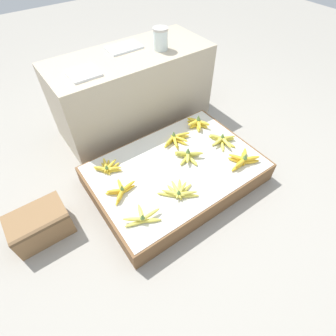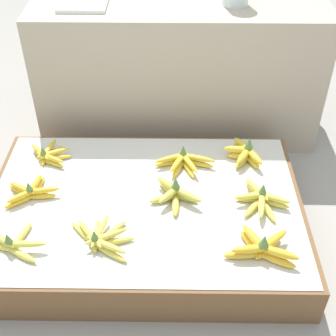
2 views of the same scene
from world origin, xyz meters
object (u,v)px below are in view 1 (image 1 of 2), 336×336
at_px(wooden_crate, 40,225).
at_px(banana_bunch_middle_right, 222,140).
at_px(glass_jar, 161,39).
at_px(banana_bunch_front_right, 243,160).
at_px(banana_bunch_front_left, 142,218).
at_px(banana_bunch_middle_midright, 188,156).
at_px(foam_tray_white, 84,73).
at_px(banana_bunch_back_midright, 176,139).
at_px(banana_bunch_back_right, 197,123).
at_px(banana_bunch_front_midleft, 179,192).
at_px(banana_bunch_middle_left, 121,190).
at_px(banana_bunch_back_left, 108,168).

distance_m(wooden_crate, banana_bunch_middle_right, 1.51).
bearing_deg(glass_jar, banana_bunch_front_right, -87.73).
bearing_deg(wooden_crate, banana_bunch_front_left, -36.29).
height_order(banana_bunch_middle_midright, foam_tray_white, foam_tray_white).
bearing_deg(glass_jar, banana_bunch_back_midright, -113.02).
bearing_deg(foam_tray_white, glass_jar, 1.58).
relative_size(banana_bunch_middle_midright, glass_jar, 1.28).
xyz_separation_m(wooden_crate, banana_bunch_back_right, (1.46, 0.12, 0.11)).
bearing_deg(banana_bunch_front_midleft, banana_bunch_back_right, 40.54).
distance_m(banana_bunch_middle_midright, banana_bunch_middle_right, 0.35).
height_order(banana_bunch_middle_left, banana_bunch_middle_right, banana_bunch_middle_right).
height_order(wooden_crate, banana_bunch_front_right, banana_bunch_front_right).
distance_m(glass_jar, foam_tray_white, 0.70).
relative_size(banana_bunch_middle_right, banana_bunch_back_left, 1.26).
relative_size(banana_bunch_front_left, banana_bunch_middle_midright, 1.14).
bearing_deg(banana_bunch_front_left, banana_bunch_middle_left, 90.83).
bearing_deg(banana_bunch_back_right, banana_bunch_back_left, -179.52).
distance_m(banana_bunch_middle_midright, glass_jar, 0.99).
height_order(banana_bunch_back_left, glass_jar, glass_jar).
xyz_separation_m(banana_bunch_front_left, banana_bunch_middle_right, (0.93, 0.25, 0.00)).
xyz_separation_m(banana_bunch_back_left, banana_bunch_back_right, (0.88, 0.01, 0.01)).
relative_size(banana_bunch_front_left, banana_bunch_back_right, 1.24).
bearing_deg(wooden_crate, banana_bunch_back_left, 11.05).
bearing_deg(banana_bunch_middle_midright, foam_tray_white, 119.76).
distance_m(wooden_crate, banana_bunch_back_midright, 1.19).
height_order(wooden_crate, banana_bunch_back_left, banana_bunch_back_left).
distance_m(banana_bunch_middle_right, banana_bunch_back_left, 0.96).
relative_size(banana_bunch_middle_midright, banana_bunch_back_midright, 0.80).
height_order(banana_bunch_front_midleft, banana_bunch_front_right, banana_bunch_front_right).
bearing_deg(foam_tray_white, wooden_crate, -140.37).
xyz_separation_m(banana_bunch_back_midright, banana_bunch_back_right, (0.27, 0.05, 0.01)).
bearing_deg(banana_bunch_middle_left, banana_bunch_front_midleft, -37.26).
xyz_separation_m(banana_bunch_middle_right, banana_bunch_back_right, (-0.03, 0.29, 0.01)).
height_order(banana_bunch_middle_right, foam_tray_white, foam_tray_white).
xyz_separation_m(wooden_crate, banana_bunch_front_midleft, (0.88, -0.38, 0.10)).
bearing_deg(banana_bunch_front_midleft, banana_bunch_back_left, 121.35).
height_order(banana_bunch_back_left, banana_bunch_back_midright, banana_bunch_back_midright).
distance_m(banana_bunch_back_left, foam_tray_white, 0.72).
relative_size(wooden_crate, banana_bunch_front_left, 1.48).
relative_size(banana_bunch_middle_left, banana_bunch_back_midright, 0.83).
distance_m(banana_bunch_front_midleft, banana_bunch_back_midright, 0.54).
height_order(wooden_crate, banana_bunch_middle_left, banana_bunch_middle_left).
bearing_deg(banana_bunch_middle_left, banana_bunch_front_right, -17.90).
bearing_deg(banana_bunch_middle_left, wooden_crate, 166.44).
height_order(banana_bunch_middle_midright, banana_bunch_back_right, banana_bunch_back_right).
xyz_separation_m(banana_bunch_back_midright, glass_jar, (0.23, 0.55, 0.58)).
xyz_separation_m(banana_bunch_back_left, foam_tray_white, (0.14, 0.48, 0.51)).
bearing_deg(banana_bunch_back_right, banana_bunch_middle_left, -164.30).
bearing_deg(banana_bunch_back_right, banana_bunch_front_right, -89.87).
relative_size(banana_bunch_back_left, banana_bunch_back_midright, 0.73).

